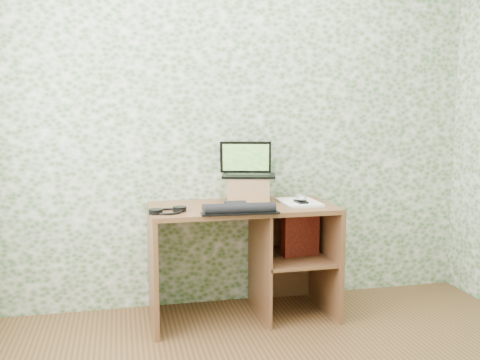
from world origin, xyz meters
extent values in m
plane|color=white|center=(0.00, 1.75, 1.30)|extent=(3.50, 0.00, 3.50)
cube|color=brown|center=(0.00, 1.44, 0.73)|extent=(1.20, 0.60, 0.03)
cube|color=brown|center=(-0.58, 1.44, 0.36)|extent=(0.03, 0.60, 0.72)
cube|color=brown|center=(0.58, 1.44, 0.36)|extent=(0.03, 0.60, 0.72)
cube|color=brown|center=(0.12, 1.44, 0.36)|extent=(0.02, 0.56, 0.72)
cube|color=brown|center=(0.35, 1.44, 0.38)|extent=(0.46, 0.56, 0.02)
cube|color=brown|center=(0.36, 1.73, 0.36)|extent=(0.48, 0.02, 0.72)
cube|color=#996F44|center=(0.08, 1.58, 0.83)|extent=(0.33, 0.30, 0.17)
cube|color=black|center=(0.08, 1.58, 0.93)|extent=(0.40, 0.32, 0.02)
cube|color=black|center=(0.08, 1.58, 0.94)|extent=(0.33, 0.21, 0.00)
cube|color=black|center=(0.08, 1.68, 1.04)|extent=(0.36, 0.15, 0.22)
cube|color=#1F601B|center=(0.08, 1.68, 1.04)|extent=(0.32, 0.12, 0.19)
cube|color=black|center=(-0.08, 1.27, 0.77)|extent=(0.42, 0.17, 0.03)
cube|color=black|center=(-0.08, 1.27, 0.78)|extent=(0.14, 0.14, 0.05)
cylinder|color=black|center=(-0.08, 1.17, 0.78)|extent=(0.44, 0.09, 0.07)
cube|color=black|center=(-0.08, 1.16, 0.76)|extent=(0.47, 0.12, 0.01)
torus|color=black|center=(-0.50, 1.30, 0.76)|extent=(0.22, 0.22, 0.01)
cylinder|color=black|center=(-0.57, 1.28, 0.76)|extent=(0.08, 0.08, 0.03)
cylinder|color=black|center=(-0.42, 1.33, 0.76)|extent=(0.08, 0.08, 0.03)
cube|color=white|center=(0.39, 1.43, 0.76)|extent=(0.24, 0.34, 0.02)
ellipsoid|color=silver|center=(0.38, 1.37, 0.79)|extent=(0.08, 0.12, 0.04)
cylinder|color=black|center=(0.46, 1.51, 0.77)|extent=(0.06, 0.15, 0.01)
cube|color=maroon|center=(0.40, 1.44, 0.54)|extent=(0.26, 0.11, 0.30)
camera|label=1|loc=(-0.77, -1.91, 1.38)|focal=40.00mm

